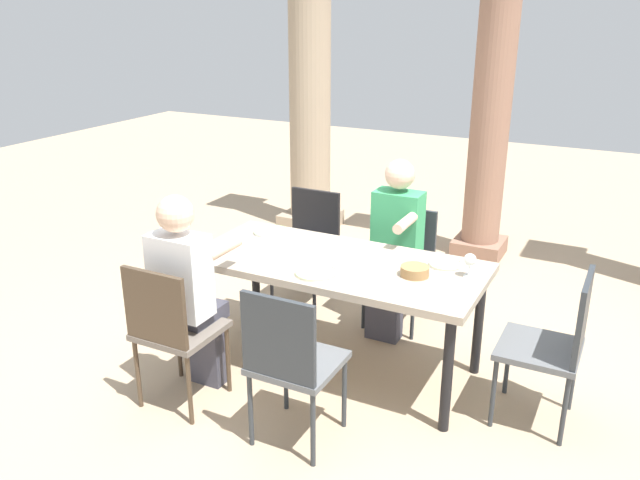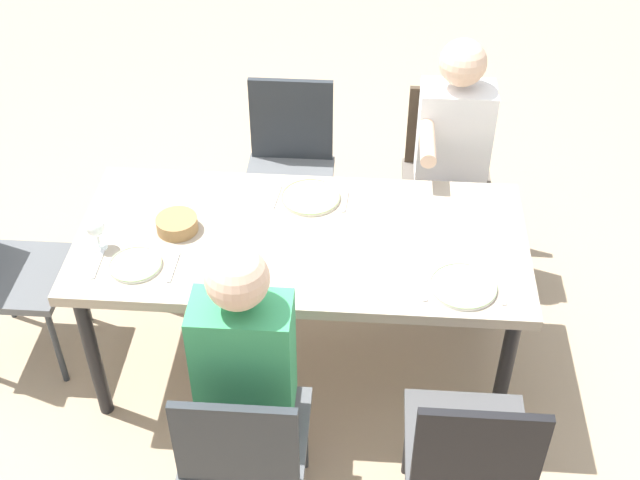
{
  "view_description": "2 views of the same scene",
  "coord_description": "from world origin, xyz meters",
  "px_view_note": "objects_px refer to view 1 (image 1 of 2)",
  "views": [
    {
      "loc": [
        1.63,
        -3.42,
        2.29
      ],
      "look_at": [
        -0.09,
        -0.06,
        0.9
      ],
      "focal_mm": 36.43,
      "sensor_mm": 36.0,
      "label": 1
    },
    {
      "loc": [
        -0.26,
        2.59,
        2.94
      ],
      "look_at": [
        -0.08,
        0.03,
        0.77
      ],
      "focal_mm": 46.73,
      "sensor_mm": 36.0,
      "label": 2
    }
  ],
  "objects_px": {
    "chair_west_south": "(171,326)",
    "diner_woman_green": "(189,289)",
    "stone_column_near": "(310,96)",
    "wine_glass_2": "(470,260)",
    "chair_mid_south": "(290,358)",
    "bread_basket": "(415,271)",
    "dining_table": "(337,271)",
    "chair_head_east": "(556,340)",
    "plate_2": "(446,265)",
    "chair_west_north": "(309,238)",
    "diner_man_white": "(394,243)",
    "chair_mid_north": "(402,258)",
    "plate_1": "(316,273)",
    "stone_column_centre": "(493,94)",
    "plate_0": "(271,232)"
  },
  "relations": [
    {
      "from": "chair_west_south",
      "to": "diner_woman_green",
      "type": "height_order",
      "value": "diner_woman_green"
    },
    {
      "from": "stone_column_near",
      "to": "wine_glass_2",
      "type": "xyz_separation_m",
      "value": [
        2.29,
        -2.32,
        -0.53
      ]
    },
    {
      "from": "chair_mid_south",
      "to": "bread_basket",
      "type": "bearing_deg",
      "value": 65.74
    },
    {
      "from": "diner_woman_green",
      "to": "wine_glass_2",
      "type": "relative_size",
      "value": 8.87
    },
    {
      "from": "dining_table",
      "to": "stone_column_near",
      "type": "xyz_separation_m",
      "value": [
        -1.49,
        2.45,
        0.7
      ]
    },
    {
      "from": "chair_mid_south",
      "to": "chair_head_east",
      "type": "distance_m",
      "value": 1.48
    },
    {
      "from": "plate_2",
      "to": "chair_head_east",
      "type": "bearing_deg",
      "value": -17.67
    },
    {
      "from": "chair_head_east",
      "to": "plate_2",
      "type": "xyz_separation_m",
      "value": [
        -0.71,
        0.23,
        0.24
      ]
    },
    {
      "from": "chair_west_north",
      "to": "diner_man_white",
      "type": "xyz_separation_m",
      "value": [
        0.79,
        -0.2,
        0.16
      ]
    },
    {
      "from": "wine_glass_2",
      "to": "dining_table",
      "type": "bearing_deg",
      "value": -171.04
    },
    {
      "from": "diner_woman_green",
      "to": "chair_mid_south",
      "type": "bearing_deg",
      "value": -12.87
    },
    {
      "from": "chair_mid_north",
      "to": "plate_1",
      "type": "xyz_separation_m",
      "value": [
        -0.15,
        -1.09,
        0.26
      ]
    },
    {
      "from": "dining_table",
      "to": "plate_1",
      "type": "xyz_separation_m",
      "value": [
        -0.02,
        -0.25,
        0.08
      ]
    },
    {
      "from": "stone_column_centre",
      "to": "chair_mid_south",
      "type": "bearing_deg",
      "value": -93.52
    },
    {
      "from": "diner_woman_green",
      "to": "stone_column_centre",
      "type": "xyz_separation_m",
      "value": [
        0.99,
        3.11,
        0.83
      ]
    },
    {
      "from": "plate_2",
      "to": "chair_mid_north",
      "type": "bearing_deg",
      "value": 129.13
    },
    {
      "from": "wine_glass_2",
      "to": "bread_basket",
      "type": "bearing_deg",
      "value": -155.22
    },
    {
      "from": "chair_west_south",
      "to": "stone_column_centre",
      "type": "xyz_separation_m",
      "value": [
        0.99,
        3.29,
        0.99
      ]
    },
    {
      "from": "chair_west_south",
      "to": "stone_column_centre",
      "type": "relative_size",
      "value": 0.3
    },
    {
      "from": "chair_mid_south",
      "to": "stone_column_near",
      "type": "xyz_separation_m",
      "value": [
        -1.62,
        3.29,
        0.85
      ]
    },
    {
      "from": "dining_table",
      "to": "diner_man_white",
      "type": "xyz_separation_m",
      "value": [
        0.14,
        0.64,
        -0.0
      ]
    },
    {
      "from": "chair_mid_north",
      "to": "bread_basket",
      "type": "bearing_deg",
      "value": -65.95
    },
    {
      "from": "chair_mid_north",
      "to": "chair_mid_south",
      "type": "distance_m",
      "value": 1.69
    },
    {
      "from": "chair_mid_north",
      "to": "bread_basket",
      "type": "distance_m",
      "value": 0.97
    },
    {
      "from": "wine_glass_2",
      "to": "plate_1",
      "type": "bearing_deg",
      "value": -155.07
    },
    {
      "from": "chair_mid_north",
      "to": "chair_head_east",
      "type": "xyz_separation_m",
      "value": [
        1.21,
        -0.84,
        0.03
      ]
    },
    {
      "from": "chair_west_south",
      "to": "chair_mid_south",
      "type": "xyz_separation_m",
      "value": [
        0.79,
        -0.0,
        0.0
      ]
    },
    {
      "from": "chair_mid_north",
      "to": "diner_man_white",
      "type": "distance_m",
      "value": 0.27
    },
    {
      "from": "chair_head_east",
      "to": "bread_basket",
      "type": "height_order",
      "value": "chair_head_east"
    },
    {
      "from": "chair_head_east",
      "to": "plate_1",
      "type": "height_order",
      "value": "chair_head_east"
    },
    {
      "from": "stone_column_centre",
      "to": "plate_0",
      "type": "height_order",
      "value": "stone_column_centre"
    },
    {
      "from": "plate_1",
      "to": "stone_column_centre",
      "type": "bearing_deg",
      "value": 82.5
    },
    {
      "from": "plate_1",
      "to": "chair_head_east",
      "type": "bearing_deg",
      "value": 10.59
    },
    {
      "from": "dining_table",
      "to": "chair_west_north",
      "type": "xyz_separation_m",
      "value": [
        -0.65,
        0.84,
        -0.16
      ]
    },
    {
      "from": "stone_column_centre",
      "to": "bread_basket",
      "type": "distance_m",
      "value": 2.57
    },
    {
      "from": "diner_woman_green",
      "to": "stone_column_centre",
      "type": "height_order",
      "value": "stone_column_centre"
    },
    {
      "from": "chair_west_south",
      "to": "bread_basket",
      "type": "xyz_separation_m",
      "value": [
        1.17,
        0.84,
        0.25
      ]
    },
    {
      "from": "chair_west_south",
      "to": "diner_man_white",
      "type": "distance_m",
      "value": 1.69
    },
    {
      "from": "diner_man_white",
      "to": "plate_2",
      "type": "distance_m",
      "value": 0.65
    },
    {
      "from": "plate_1",
      "to": "wine_glass_2",
      "type": "relative_size",
      "value": 1.76
    },
    {
      "from": "chair_mid_south",
      "to": "chair_head_east",
      "type": "bearing_deg",
      "value": 34.96
    },
    {
      "from": "dining_table",
      "to": "bread_basket",
      "type": "distance_m",
      "value": 0.52
    },
    {
      "from": "plate_1",
      "to": "bread_basket",
      "type": "relative_size",
      "value": 1.5
    },
    {
      "from": "chair_west_north",
      "to": "stone_column_centre",
      "type": "height_order",
      "value": "stone_column_centre"
    },
    {
      "from": "dining_table",
      "to": "bread_basket",
      "type": "xyz_separation_m",
      "value": [
        0.51,
        -0.01,
        0.1
      ]
    },
    {
      "from": "plate_2",
      "to": "wine_glass_2",
      "type": "height_order",
      "value": "wine_glass_2"
    },
    {
      "from": "stone_column_near",
      "to": "stone_column_centre",
      "type": "xyz_separation_m",
      "value": [
        1.83,
        0.0,
        0.13
      ]
    },
    {
      "from": "chair_west_north",
      "to": "stone_column_centre",
      "type": "relative_size",
      "value": 0.29
    },
    {
      "from": "chair_west_south",
      "to": "wine_glass_2",
      "type": "relative_size",
      "value": 6.31
    },
    {
      "from": "stone_column_near",
      "to": "plate_2",
      "type": "distance_m",
      "value": 3.13
    }
  ]
}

